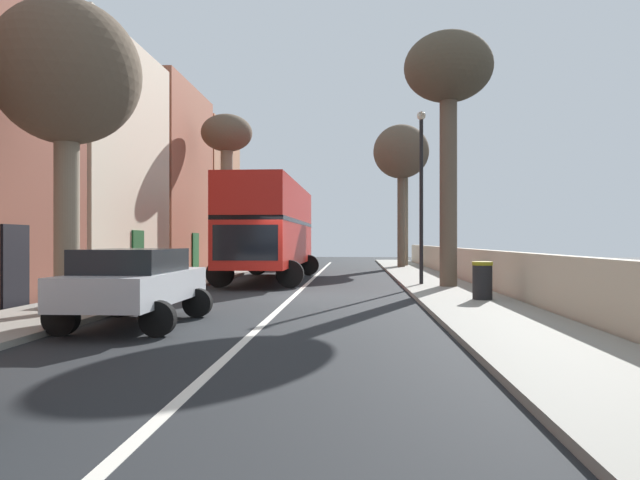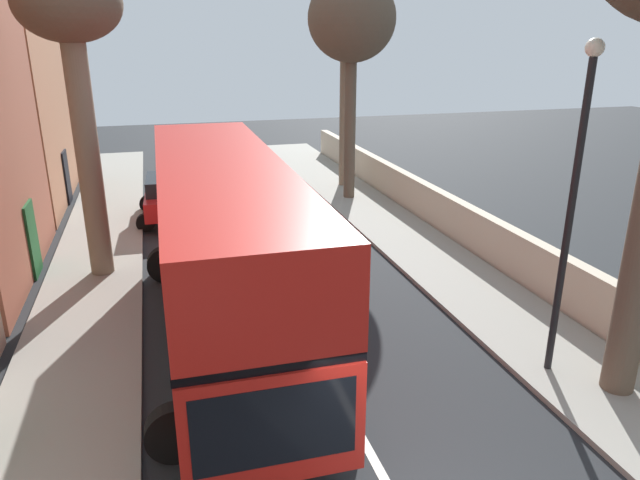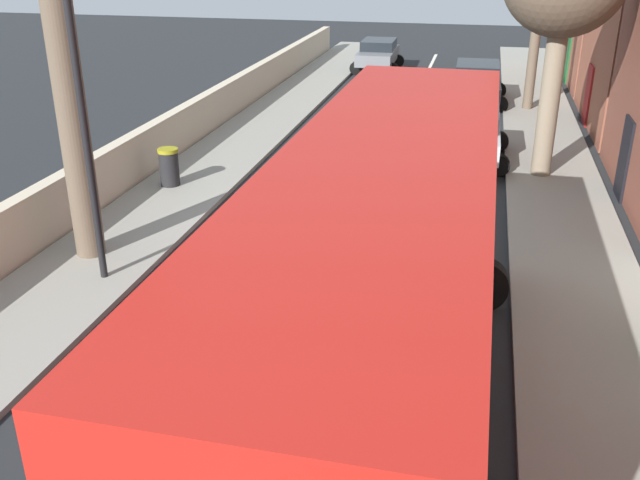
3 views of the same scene
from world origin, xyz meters
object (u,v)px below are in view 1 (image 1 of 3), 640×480
at_px(parked_car_red_left_1, 281,253).
at_px(street_tree_right_1, 448,79).
at_px(parked_car_silver_left_0, 135,281).
at_px(street_tree_right_3, 401,154).
at_px(double_decker_bus, 271,225).
at_px(litter_bin_right, 482,280).
at_px(street_tree_left_4, 67,78).
at_px(street_tree_right_5, 405,160).
at_px(lamppost_right, 421,183).
at_px(street_tree_left_2, 227,145).

distance_m(parked_car_red_left_1, street_tree_right_1, 16.96).
relative_size(parked_car_silver_left_0, street_tree_right_3, 0.48).
bearing_deg(street_tree_right_1, parked_car_silver_left_0, -130.27).
height_order(double_decker_bus, litter_bin_right, double_decker_bus).
distance_m(double_decker_bus, street_tree_left_4, 12.59).
height_order(street_tree_right_1, street_tree_right_3, street_tree_right_1).
distance_m(double_decker_bus, parked_car_silver_left_0, 13.23).
relative_size(double_decker_bus, parked_car_silver_left_0, 2.66).
relative_size(street_tree_right_5, litter_bin_right, 7.97).
xyz_separation_m(street_tree_left_4, lamppost_right, (8.85, 8.73, -1.53)).
bearing_deg(lamppost_right, double_decker_bus, 152.18).
distance_m(parked_car_red_left_1, street_tree_right_3, 9.39).
distance_m(parked_car_silver_left_0, street_tree_left_2, 18.81).
xyz_separation_m(parked_car_silver_left_0, street_tree_right_5, (7.59, 25.71, 5.97)).
bearing_deg(litter_bin_right, street_tree_left_2, 126.82).
xyz_separation_m(street_tree_right_1, street_tree_right_5, (-0.03, 16.71, -0.47)).
distance_m(street_tree_right_3, lamppost_right, 14.04).
xyz_separation_m(street_tree_left_2, litter_bin_right, (9.97, -13.31, -5.95)).
height_order(street_tree_left_2, street_tree_right_5, street_tree_right_5).
bearing_deg(lamppost_right, parked_car_silver_left_0, -124.33).
relative_size(street_tree_left_4, lamppost_right, 1.10).
height_order(double_decker_bus, street_tree_right_5, street_tree_right_5).
bearing_deg(street_tree_left_2, street_tree_right_3, 32.03).
distance_m(parked_car_silver_left_0, lamppost_right, 12.40).
distance_m(street_tree_right_3, litter_bin_right, 20.18).
height_order(street_tree_right_5, lamppost_right, street_tree_right_5).
relative_size(parked_car_silver_left_0, street_tree_right_1, 0.47).
bearing_deg(lamppost_right, street_tree_left_2, 138.82).
bearing_deg(double_decker_bus, litter_bin_right, -50.97).
bearing_deg(double_decker_bus, street_tree_left_4, -103.46).
height_order(street_tree_right_3, litter_bin_right, street_tree_right_3).
xyz_separation_m(street_tree_right_3, litter_bin_right, (0.63, -19.15, -6.31)).
bearing_deg(street_tree_right_5, lamppost_right, -92.88).
bearing_deg(parked_car_silver_left_0, street_tree_left_2, 96.94).
relative_size(street_tree_left_2, litter_bin_right, 7.90).
bearing_deg(street_tree_right_3, parked_car_red_left_1, -172.79).
xyz_separation_m(parked_car_red_left_1, street_tree_left_4, (-2.04, -21.50, 4.39)).
relative_size(street_tree_left_2, street_tree_right_5, 0.99).
relative_size(double_decker_bus, street_tree_right_5, 1.36).
bearing_deg(street_tree_right_5, double_decker_bus, -118.35).
height_order(parked_car_silver_left_0, lamppost_right, lamppost_right).
xyz_separation_m(double_decker_bus, street_tree_left_2, (-2.97, 4.68, 4.23)).
bearing_deg(parked_car_silver_left_0, parked_car_red_left_1, 90.01).
relative_size(street_tree_right_3, street_tree_right_5, 1.06).
bearing_deg(lamppost_right, street_tree_right_3, 88.45).
distance_m(double_decker_bus, street_tree_right_1, 9.40).
xyz_separation_m(double_decker_bus, street_tree_right_1, (6.82, -4.12, 4.99)).
bearing_deg(parked_car_red_left_1, double_decker_bus, -85.23).
xyz_separation_m(street_tree_right_3, street_tree_right_5, (0.42, 2.07, -0.08)).
bearing_deg(double_decker_bus, parked_car_silver_left_0, -93.49).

